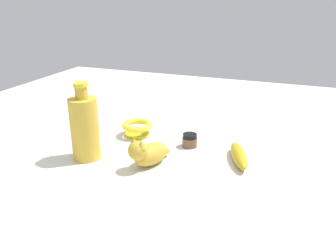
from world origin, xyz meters
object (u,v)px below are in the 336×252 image
at_px(bottle_tall, 85,127).
at_px(cat_figurine, 148,153).
at_px(banana, 239,155).
at_px(bowl, 137,127).
at_px(nail_polish_jar, 190,140).

bearing_deg(bottle_tall, cat_figurine, 95.35).
relative_size(banana, bowl, 1.58).
xyz_separation_m(bottle_tall, bowl, (-0.20, 0.06, -0.07)).
distance_m(cat_figurine, bottle_tall, 0.19).
relative_size(bottle_tall, nail_polish_jar, 4.70).
relative_size(cat_figurine, banana, 0.90).
xyz_separation_m(cat_figurine, bowl, (-0.18, -0.12, -0.01)).
bearing_deg(cat_figurine, banana, 116.14).
bearing_deg(banana, nail_polish_jar, 53.03).
height_order(banana, bowl, bowl).
bearing_deg(bowl, cat_figurine, 33.16).
distance_m(bottle_tall, banana, 0.44).
xyz_separation_m(nail_polish_jar, bowl, (-0.02, -0.19, 0.01)).
height_order(cat_figurine, banana, cat_figurine).
xyz_separation_m(cat_figurine, bottle_tall, (0.02, -0.18, 0.06)).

